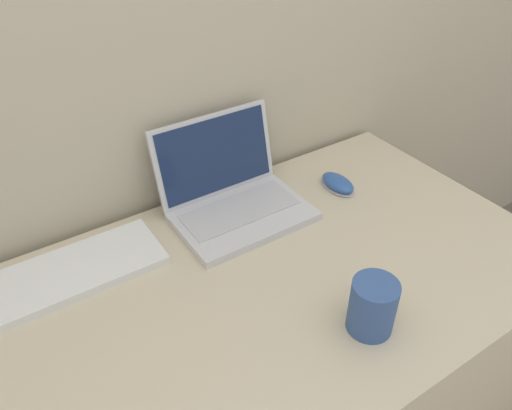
% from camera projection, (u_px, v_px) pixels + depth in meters
% --- Properties ---
extents(desk, '(1.29, 0.73, 0.76)m').
position_uv_depth(desk, '(265.00, 385.00, 1.29)').
color(desk, beige).
rests_on(desk, ground_plane).
extents(laptop, '(0.32, 0.27, 0.22)m').
position_uv_depth(laptop, '(233.00, 194.00, 1.23)').
color(laptop, silver).
rests_on(laptop, desk).
extents(drink_cup, '(0.09, 0.09, 0.11)m').
position_uv_depth(drink_cup, '(373.00, 306.00, 0.92)').
color(drink_cup, '#33518C').
rests_on(drink_cup, desk).
extents(computer_mouse, '(0.06, 0.11, 0.03)m').
position_uv_depth(computer_mouse, '(338.00, 183.00, 1.33)').
color(computer_mouse, '#B2B2B7').
rests_on(computer_mouse, desk).
extents(external_keyboard, '(0.41, 0.16, 0.02)m').
position_uv_depth(external_keyboard, '(65.00, 275.00, 1.06)').
color(external_keyboard, silver).
rests_on(external_keyboard, desk).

